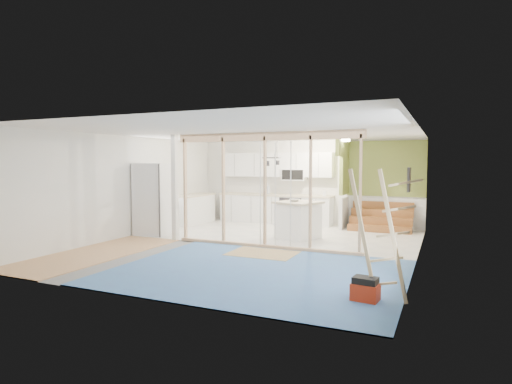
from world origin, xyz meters
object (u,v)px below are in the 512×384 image
at_px(fridge, 154,199).
at_px(island, 298,220).
at_px(toolbox, 365,290).
at_px(ladder, 382,235).

distance_m(fridge, island, 3.85).
xyz_separation_m(fridge, toolbox, (6.08, -3.28, -0.79)).
relative_size(island, toolbox, 3.16).
height_order(toolbox, ladder, ladder).
bearing_deg(ladder, island, 122.72).
relative_size(island, ladder, 0.68).
distance_m(island, ladder, 4.96).
relative_size(fridge, ladder, 1.04).
height_order(fridge, ladder, fridge).
bearing_deg(ladder, fridge, 153.96).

